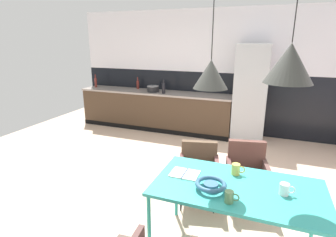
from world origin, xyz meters
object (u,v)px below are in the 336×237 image
armchair_facing_counter (199,164)px  bottle_oil_tall (164,88)px  pendant_lamp_over_table_near (211,74)px  armchair_corner_seat (247,167)px  mug_white_ceramic (285,189)px  bottle_vinegar_dark (96,82)px  mug_dark_espresso (236,169)px  dining_table (237,191)px  pendant_lamp_over_table_far (290,63)px  cooking_pot (153,89)px  bottle_wine_green (138,84)px  open_book (185,174)px  fruit_bowl (211,185)px  refrigerator_column (251,94)px  mug_short_terracotta (230,197)px

armchair_facing_counter → bottle_oil_tall: bottle_oil_tall is taller
bottle_oil_tall → pendant_lamp_over_table_near: 3.62m
armchair_corner_seat → mug_white_ceramic: bearing=100.3°
bottle_vinegar_dark → pendant_lamp_over_table_near: size_ratio=0.31×
mug_white_ceramic → mug_dark_espresso: size_ratio=0.98×
bottle_vinegar_dark → armchair_facing_counter: bearing=-37.4°
dining_table → pendant_lamp_over_table_far: pendant_lamp_over_table_far is taller
cooking_pot → pendant_lamp_over_table_near: (2.00, -3.22, 0.78)m
mug_dark_espresso → bottle_vinegar_dark: size_ratio=0.41×
pendant_lamp_over_table_near → cooking_pot: bearing=121.8°
bottle_wine_green → pendant_lamp_over_table_far: bearing=-48.1°
bottle_wine_green → pendant_lamp_over_table_far: size_ratio=0.31×
dining_table → armchair_facing_counter: bearing=125.7°
mug_white_ceramic → cooking_pot: 4.23m
open_book → cooking_pot: 3.69m
fruit_bowl → pendant_lamp_over_table_near: size_ratio=0.28×
refrigerator_column → fruit_bowl: size_ratio=6.97×
armchair_facing_counter → bottle_oil_tall: bearing=-72.4°
dining_table → armchair_corner_seat: 0.94m
mug_white_ceramic → bottle_vinegar_dark: bottle_vinegar_dark is taller
pendant_lamp_over_table_far → pendant_lamp_over_table_near: bearing=178.2°
bottle_wine_green → armchair_facing_counter: bearing=-50.4°
mug_dark_espresso → pendant_lamp_over_table_near: size_ratio=0.13×
refrigerator_column → armchair_facing_counter: (-0.39, -2.54, -0.47)m
open_book → pendant_lamp_over_table_far: 1.37m
mug_short_terracotta → pendant_lamp_over_table_near: 1.03m
mug_short_terracotta → bottle_vinegar_dark: bearing=136.9°
mug_white_ceramic → bottle_oil_tall: (-2.39, 3.16, 0.22)m
pendant_lamp_over_table_near → pendant_lamp_over_table_far: size_ratio=1.09×
bottle_wine_green → bottle_vinegar_dark: bearing=-172.3°
mug_white_ceramic → bottle_vinegar_dark: size_ratio=0.40×
armchair_facing_counter → bottle_vinegar_dark: 4.23m
mug_short_terracotta → refrigerator_column: bearing=92.2°
dining_table → bottle_wine_green: (-2.80, 3.48, 0.29)m
bottle_vinegar_dark → bottle_wine_green: 1.11m
mug_white_ceramic → mug_dark_espresso: (-0.43, 0.22, 0.00)m
cooking_pot → bottle_oil_tall: 0.32m
armchair_facing_counter → pendant_lamp_over_table_far: 1.76m
pendant_lamp_over_table_near → armchair_facing_counter: bearing=109.4°
fruit_bowl → bottle_wine_green: 4.45m
open_book → mug_white_ceramic: (0.90, -0.04, 0.05)m
open_book → bottle_wine_green: (-2.28, 3.44, 0.24)m
armchair_facing_counter → fruit_bowl: bearing=96.9°
mug_dark_espresso → pendant_lamp_over_table_far: (0.35, -0.20, 1.05)m
dining_table → mug_dark_espresso: mug_dark_espresso is taller
bottle_oil_tall → dining_table: bearing=-57.7°
armchair_corner_seat → open_book: armchair_corner_seat is taller
armchair_corner_seat → bottle_wine_green: 3.83m
dining_table → mug_white_ceramic: size_ratio=11.87×
refrigerator_column → bottle_vinegar_dark: refrigerator_column is taller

